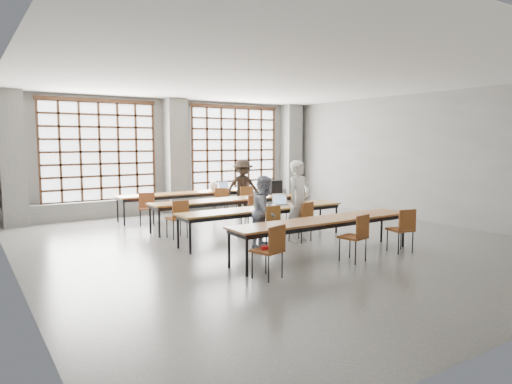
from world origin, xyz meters
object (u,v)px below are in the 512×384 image
at_px(desk_row_c, 263,211).
at_px(chair_near_right, 403,226).
at_px(phone, 273,207).
at_px(mouse, 298,204).
at_px(chair_near_left, 271,246).
at_px(chair_mid_left, 178,215).
at_px(chair_back_right, 245,198).
at_px(chair_front_right, 303,218).
at_px(student_back, 243,187).
at_px(chair_mid_centre, 253,208).
at_px(green_box, 260,205).
at_px(chair_back_left, 147,205).
at_px(red_pouch, 267,248).
at_px(chair_front_left, 269,222).
at_px(student_male, 299,201).
at_px(plastic_bag, 213,186).
at_px(student_female, 265,211).
at_px(desk_row_b, 226,201).
at_px(backpack, 276,187).
at_px(desk_row_a, 187,195).
at_px(chair_back_mid, 221,199).
at_px(chair_mid_right, 296,204).
at_px(desk_row_d, 324,222).
at_px(laptop_front, 281,202).
at_px(laptop_back, 225,187).
at_px(chair_near_mid, 357,233).

xyz_separation_m(desk_row_c, chair_near_right, (1.62, -2.49, -0.13)).
distance_m(desk_row_c, phone, 0.22).
bearing_deg(mouse, chair_near_left, -135.33).
bearing_deg(chair_mid_left, chair_back_right, 33.11).
distance_m(chair_front_right, student_back, 3.99).
xyz_separation_m(chair_mid_centre, green_box, (-0.53, -1.11, 0.24)).
bearing_deg(desk_row_c, chair_back_left, 116.36).
bearing_deg(chair_near_left, red_pouch, 105.58).
relative_size(chair_front_left, student_male, 0.49).
bearing_deg(plastic_bag, chair_mid_left, -131.14).
xyz_separation_m(student_male, student_female, (-0.90, 0.00, -0.15)).
distance_m(desk_row_b, chair_near_right, 4.57).
bearing_deg(chair_back_left, backpack, -21.40).
bearing_deg(red_pouch, backpack, 52.80).
relative_size(desk_row_a, chair_near_right, 4.55).
relative_size(chair_back_mid, chair_near_left, 1.00).
xyz_separation_m(desk_row_b, green_box, (-0.13, -1.73, 0.11)).
distance_m(desk_row_c, chair_near_left, 2.93).
bearing_deg(chair_back_left, desk_row_a, 23.72).
distance_m(chair_back_mid, chair_mid_centre, 1.95).
bearing_deg(chair_near_left, desk_row_b, 69.33).
xyz_separation_m(chair_back_left, chair_near_right, (3.17, -5.62, 0.00)).
bearing_deg(chair_near_right, chair_near_left, 179.97).
bearing_deg(chair_mid_right, backpack, 104.92).
xyz_separation_m(chair_near_left, student_back, (3.02, 5.74, 0.30)).
distance_m(chair_near_right, phone, 2.79).
relative_size(chair_front_right, chair_near_right, 1.00).
bearing_deg(chair_back_right, chair_near_left, -118.16).
bearing_deg(desk_row_c, red_pouch, -123.02).
relative_size(desk_row_d, chair_back_left, 4.55).
xyz_separation_m(chair_back_mid, chair_mid_centre, (-0.17, -1.95, 0.00)).
xyz_separation_m(chair_back_left, laptop_front, (2.11, -3.02, 0.25)).
bearing_deg(chair_front_left, red_pouch, -125.68).
bearing_deg(desk_row_b, desk_row_c, -92.48).
height_order(desk_row_d, chair_back_left, chair_back_left).
distance_m(green_box, red_pouch, 2.93).
relative_size(chair_back_left, backpack, 2.20).
distance_m(desk_row_b, student_male, 2.38).
xyz_separation_m(green_box, red_pouch, (-1.51, -2.49, -0.28)).
xyz_separation_m(desk_row_d, laptop_front, (0.43, 1.97, 0.13)).
height_order(desk_row_b, phone, phone).
height_order(chair_back_right, chair_mid_right, same).
relative_size(student_male, laptop_back, 4.22).
distance_m(desk_row_a, desk_row_c, 3.76).
bearing_deg(chair_mid_right, chair_back_right, 101.59).
height_order(desk_row_a, phone, phone).
xyz_separation_m(chair_mid_right, backpack, (-0.18, 0.68, 0.39)).
height_order(chair_back_right, backpack, backpack).
bearing_deg(desk_row_c, chair_back_right, 64.97).
relative_size(desk_row_d, chair_near_mid, 4.55).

